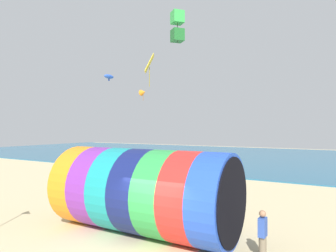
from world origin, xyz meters
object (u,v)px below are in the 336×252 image
Objects in this scene: kite_handler at (263,236)px; kite_blue_parafoil at (109,77)px; kite_yellow_diamond at (149,64)px; kite_green_box at (177,26)px; kite_orange_delta at (143,92)px; giant_inflatable_tube at (144,191)px.

kite_blue_parafoil is (-13.23, 7.57, 7.40)m from kite_handler.
kite_blue_parafoil is at bearing 149.45° from kite_yellow_diamond.
kite_green_box is 13.98m from kite_orange_delta.
kite_orange_delta is 9.21m from kite_yellow_diamond.
kite_handler is at bearing -10.76° from kite_green_box.
giant_inflatable_tube is 7.47m from kite_yellow_diamond.
kite_green_box is at bearing -49.15° from kite_orange_delta.
kite_handler is 1.63× the size of kite_orange_delta.
giant_inflatable_tube is 14.59m from kite_orange_delta.
kite_green_box is 4.83m from kite_yellow_diamond.
kite_orange_delta reaches higher than giant_inflatable_tube.
kite_handler is 18.08m from kite_orange_delta.
kite_blue_parafoil is (-8.41, 7.32, 6.52)m from giant_inflatable_tube.
kite_handler is 8.32m from kite_green_box.
kite_blue_parafoil is at bearing 150.23° from kite_handler.
kite_yellow_diamond is at bearing 150.92° from kite_handler.
kite_handler is at bearing -41.67° from kite_orange_delta.
kite_handler is at bearing -29.77° from kite_blue_parafoil.
kite_yellow_diamond is (5.58, -7.31, 0.47)m from kite_orange_delta.
giant_inflatable_tube is 7.49× the size of kite_orange_delta.
kite_handler is 16.94m from kite_blue_parafoil.
kite_green_box is 1.27× the size of kite_orange_delta.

